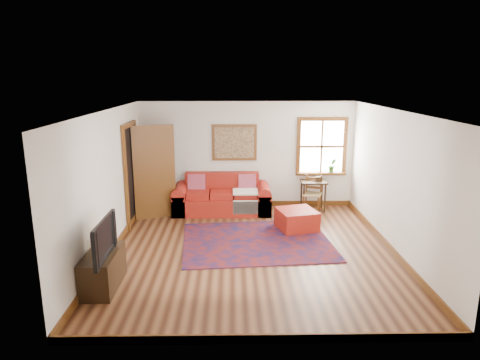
{
  "coord_description": "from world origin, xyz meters",
  "views": [
    {
      "loc": [
        -0.33,
        -7.16,
        3.07
      ],
      "look_at": [
        -0.2,
        0.6,
        1.17
      ],
      "focal_mm": 32.0,
      "sensor_mm": 36.0,
      "label": 1
    }
  ],
  "objects_px": {
    "ladder_back_chair": "(313,192)",
    "red_ottoman": "(297,220)",
    "red_leather_sofa": "(222,199)",
    "media_cabinet": "(103,270)",
    "side_table": "(313,186)"
  },
  "relations": [
    {
      "from": "red_ottoman",
      "to": "ladder_back_chair",
      "type": "height_order",
      "value": "ladder_back_chair"
    },
    {
      "from": "red_leather_sofa",
      "to": "ladder_back_chair",
      "type": "bearing_deg",
      "value": -0.61
    },
    {
      "from": "red_leather_sofa",
      "to": "side_table",
      "type": "height_order",
      "value": "red_leather_sofa"
    },
    {
      "from": "side_table",
      "to": "media_cabinet",
      "type": "bearing_deg",
      "value": -135.8
    },
    {
      "from": "ladder_back_chair",
      "to": "red_ottoman",
      "type": "bearing_deg",
      "value": -114.08
    },
    {
      "from": "side_table",
      "to": "media_cabinet",
      "type": "xyz_separation_m",
      "value": [
        -3.79,
        -3.68,
        -0.31
      ]
    },
    {
      "from": "red_leather_sofa",
      "to": "red_ottoman",
      "type": "height_order",
      "value": "red_leather_sofa"
    },
    {
      "from": "side_table",
      "to": "media_cabinet",
      "type": "relative_size",
      "value": 0.71
    },
    {
      "from": "red_leather_sofa",
      "to": "ladder_back_chair",
      "type": "height_order",
      "value": "red_leather_sofa"
    },
    {
      "from": "side_table",
      "to": "ladder_back_chair",
      "type": "distance_m",
      "value": 0.15
    },
    {
      "from": "red_leather_sofa",
      "to": "media_cabinet",
      "type": "xyz_separation_m",
      "value": [
        -1.68,
        -3.63,
        -0.02
      ]
    },
    {
      "from": "red_leather_sofa",
      "to": "red_ottoman",
      "type": "relative_size",
      "value": 3.06
    },
    {
      "from": "side_table",
      "to": "ladder_back_chair",
      "type": "xyz_separation_m",
      "value": [
        -0.03,
        -0.07,
        -0.13
      ]
    },
    {
      "from": "red_ottoman",
      "to": "red_leather_sofa",
      "type": "bearing_deg",
      "value": 127.1
    },
    {
      "from": "red_leather_sofa",
      "to": "media_cabinet",
      "type": "bearing_deg",
      "value": -114.77
    }
  ]
}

